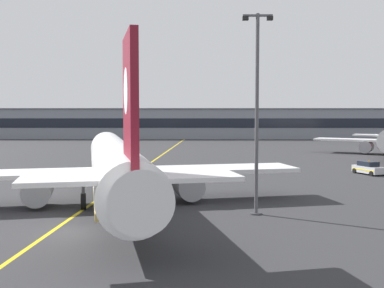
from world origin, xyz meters
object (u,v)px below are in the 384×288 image
(safety_cone_by_nose_gear, at_px, (156,175))
(apron_lamp_post, at_px, (257,111))
(airliner_foreground, at_px, (115,164))
(service_car_third, at_px, (368,168))

(safety_cone_by_nose_gear, bearing_deg, apron_lamp_post, -65.42)
(safety_cone_by_nose_gear, bearing_deg, airliner_foreground, -96.73)
(service_car_third, xyz_separation_m, safety_cone_by_nose_gear, (-26.44, -3.26, -0.51))
(service_car_third, distance_m, safety_cone_by_nose_gear, 26.64)
(airliner_foreground, height_order, apron_lamp_post, apron_lamp_post)
(apron_lamp_post, bearing_deg, airliner_foreground, 160.88)
(airliner_foreground, height_order, service_car_third, airliner_foreground)
(service_car_third, bearing_deg, safety_cone_by_nose_gear, -172.97)
(apron_lamp_post, relative_size, service_car_third, 3.28)
(airliner_foreground, height_order, safety_cone_by_nose_gear, airliner_foreground)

